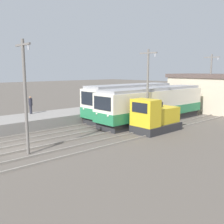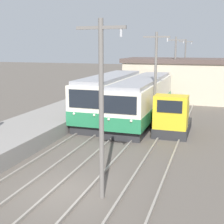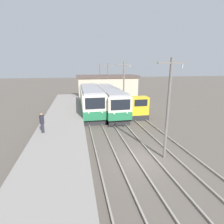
{
  "view_description": "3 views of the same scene",
  "coord_description": "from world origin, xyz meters",
  "views": [
    {
      "loc": [
        17.6,
        -6.99,
        5.45
      ],
      "look_at": [
        -0.5,
        9.37,
        1.52
      ],
      "focal_mm": 42.0,
      "sensor_mm": 36.0,
      "label": 1
    },
    {
      "loc": [
        5.9,
        -11.47,
        6.27
      ],
      "look_at": [
        -0.73,
        8.75,
        1.8
      ],
      "focal_mm": 50.0,
      "sensor_mm": 36.0,
      "label": 2
    },
    {
      "loc": [
        -4.61,
        -10.99,
        6.76
      ],
      "look_at": [
        -0.59,
        8.59,
        1.51
      ],
      "focal_mm": 28.0,
      "sensor_mm": 36.0,
      "label": 3
    }
  ],
  "objects": [
    {
      "name": "ground_plane",
      "position": [
        0.0,
        0.0,
        0.0
      ],
      "size": [
        200.0,
        200.0,
        0.0
      ],
      "primitive_type": "plane",
      "color": "#564F47"
    },
    {
      "name": "commuter_train_left",
      "position": [
        -2.6,
        14.02,
        1.79
      ],
      "size": [
        2.84,
        11.8,
        3.88
      ],
      "color": "#28282B",
      "rests_on": "ground"
    },
    {
      "name": "track_center",
      "position": [
        0.2,
        0.0,
        0.07
      ],
      "size": [
        1.54,
        60.0,
        0.14
      ],
      "color": "gray",
      "rests_on": "ground"
    },
    {
      "name": "commuter_train_center",
      "position": [
        0.2,
        14.67,
        1.7
      ],
      "size": [
        2.84,
        14.28,
        3.65
      ],
      "color": "#28282B",
      "rests_on": "ground"
    },
    {
      "name": "track_left",
      "position": [
        -2.6,
        0.0,
        0.07
      ],
      "size": [
        1.54,
        60.0,
        0.14
      ],
      "color": "gray",
      "rests_on": "ground"
    },
    {
      "name": "person_on_platform",
      "position": [
        -7.72,
        4.64,
        1.98
      ],
      "size": [
        0.38,
        0.38,
        1.8
      ],
      "color": "#282833",
      "rests_on": "platform_left"
    },
    {
      "name": "catenary_mast_far",
      "position": [
        1.71,
        23.71,
        3.99
      ],
      "size": [
        2.0,
        0.2,
        7.33
      ],
      "color": "slate",
      "rests_on": "ground"
    },
    {
      "name": "track_right",
      "position": [
        3.2,
        0.0,
        0.07
      ],
      "size": [
        1.54,
        60.0,
        0.14
      ],
      "color": "gray",
      "rests_on": "ground"
    },
    {
      "name": "station_building",
      "position": [
        1.84,
        26.0,
        2.49
      ],
      "size": [
        12.6,
        6.3,
        4.94
      ],
      "color": "beige",
      "rests_on": "ground"
    },
    {
      "name": "shunting_locomotive",
      "position": [
        3.2,
        11.14,
        1.21
      ],
      "size": [
        2.4,
        4.61,
        3.0
      ],
      "color": "#28282B",
      "rests_on": "ground"
    },
    {
      "name": "catenary_mast_mid",
      "position": [
        1.71,
        11.85,
        3.99
      ],
      "size": [
        2.0,
        0.2,
        7.33
      ],
      "color": "slate",
      "rests_on": "ground"
    },
    {
      "name": "catenary_mast_near",
      "position": [
        1.71,
        -0.01,
        3.99
      ],
      "size": [
        2.0,
        0.2,
        7.33
      ],
      "color": "slate",
      "rests_on": "ground"
    }
  ]
}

